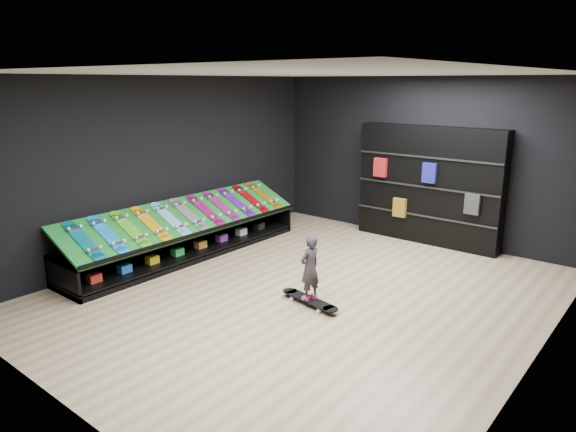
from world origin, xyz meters
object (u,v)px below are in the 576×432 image
Objects in this scene: display_rack at (188,241)px; back_shelving at (429,185)px; child at (310,280)px; floor_skateboard at (309,302)px.

back_shelving is at bearing 49.64° from display_rack.
floor_skateboard is at bearing 180.00° from child.
child is at bearing 0.00° from floor_skateboard.
display_rack is 2.86m from floor_skateboard.
back_shelving is at bearing 99.51° from floor_skateboard.
back_shelving is at bearing -173.10° from child.
display_rack is at bearing -176.99° from floor_skateboard.
display_rack is at bearing -89.60° from child.
back_shelving is 2.72× the size of floor_skateboard.
back_shelving is 3.70m from child.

